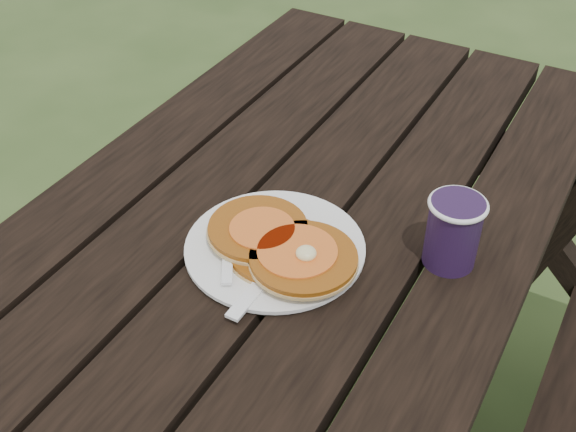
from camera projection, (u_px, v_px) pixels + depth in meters
The scene contains 5 objects.
plate at pixel (275, 248), 1.06m from camera, with size 0.26×0.26×0.01m, color white.
pancake_stack at pixel (281, 246), 1.03m from camera, with size 0.24×0.17×0.04m.
knife at pixel (266, 277), 1.00m from camera, with size 0.02×0.18×0.01m, color white.
fork at pixel (228, 257), 1.03m from camera, with size 0.03×0.16×0.01m, color white, non-canonical shape.
coffee_cup at pixel (454, 229), 1.01m from camera, with size 0.08×0.08×0.11m.
Camera 1 is at (0.43, -0.57, 1.46)m, focal length 45.00 mm.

